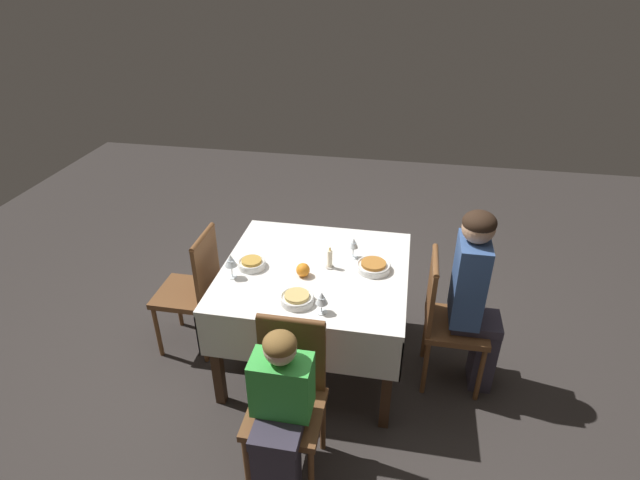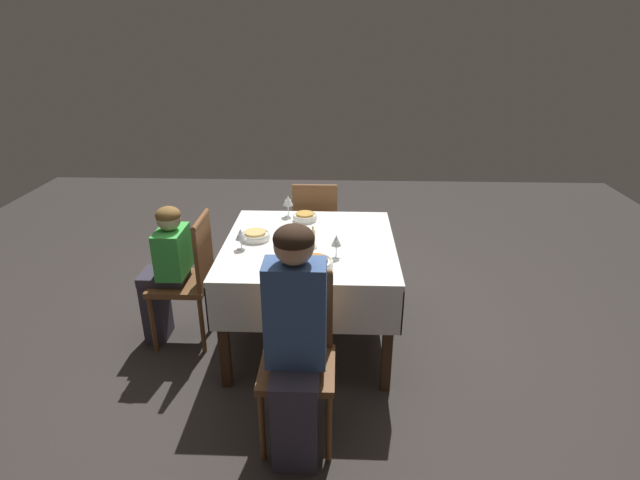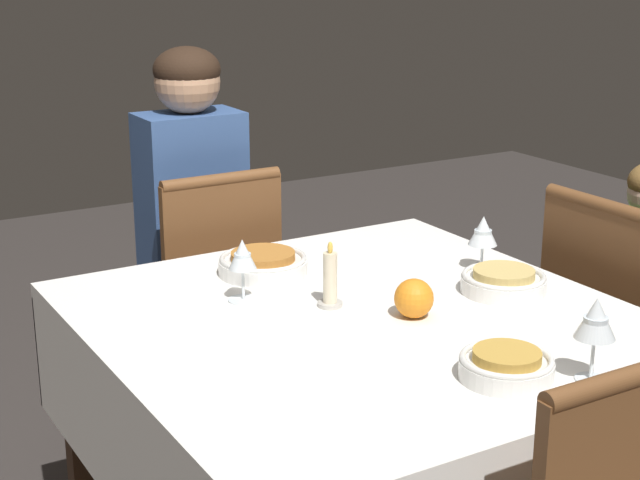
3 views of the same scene
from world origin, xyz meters
TOP-DOWN VIEW (x-y plane):
  - ground_plane at (0.00, 0.00)m, footprint 8.00×8.00m
  - dining_table at (0.00, 0.00)m, footprint 1.18×1.13m
  - chair_east at (0.85, -0.01)m, footprint 0.40×0.39m
  - chair_south at (0.01, -0.83)m, footprint 0.39×0.40m
  - chair_west at (-0.85, 0.00)m, footprint 0.40×0.39m
  - person_adult_denim at (1.00, -0.01)m, footprint 0.34×0.30m
  - person_child_green at (0.01, -0.99)m, footprint 0.30×0.33m
  - bowl_east at (0.37, 0.05)m, footprint 0.22×0.22m
  - wine_glass_east at (0.22, 0.18)m, footprint 0.07×0.07m
  - bowl_south at (-0.03, -0.37)m, footprint 0.20×0.20m
  - wine_glass_south at (0.12, -0.43)m, footprint 0.07×0.07m
  - bowl_west at (-0.40, -0.06)m, footprint 0.18×0.18m
  - wine_glass_west at (-0.49, -0.19)m, footprint 0.08×0.08m
  - candle_centerpiece at (0.09, 0.03)m, footprint 0.06×0.06m
  - orange_fruit at (-0.06, -0.09)m, footprint 0.09×0.09m

SIDE VIEW (x-z plane):
  - ground_plane at x=0.00m, z-range 0.00..0.00m
  - chair_east at x=0.85m, z-range 0.05..0.98m
  - chair_south at x=0.01m, z-range 0.05..0.98m
  - chair_west at x=-0.85m, z-range 0.05..0.98m
  - person_child_green at x=0.01m, z-range 0.05..1.05m
  - dining_table at x=0.00m, z-range 0.28..1.05m
  - person_adult_denim at x=1.00m, z-range 0.08..1.35m
  - bowl_east at x=0.37m, z-range 0.76..0.82m
  - bowl_south at x=-0.03m, z-range 0.76..0.82m
  - bowl_west at x=-0.40m, z-range 0.76..0.82m
  - orange_fruit at x=-0.06m, z-range 0.76..0.85m
  - candle_centerpiece at x=0.09m, z-range 0.74..0.90m
  - wine_glass_south at x=0.12m, z-range 0.79..0.93m
  - wine_glass_east at x=0.22m, z-range 0.79..0.94m
  - wine_glass_west at x=-0.49m, z-range 0.80..0.96m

